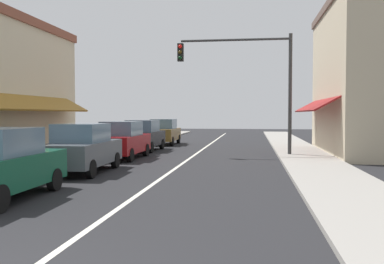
{
  "coord_description": "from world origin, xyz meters",
  "views": [
    {
      "loc": [
        2.96,
        -3.65,
        2.11
      ],
      "look_at": [
        0.56,
        13.33,
        1.39
      ],
      "focal_mm": 40.1,
      "sensor_mm": 36.0,
      "label": 1
    }
  ],
  "objects_px": {
    "parked_car_far_left": "(143,136)",
    "parked_car_distant_left": "(164,132)",
    "parked_car_second_left": "(83,148)",
    "traffic_signal_mast_arm": "(251,73)",
    "parked_car_third_left": "(122,140)"
  },
  "relations": [
    {
      "from": "parked_car_second_left",
      "to": "parked_car_far_left",
      "type": "relative_size",
      "value": 1.0
    },
    {
      "from": "parked_car_distant_left",
      "to": "parked_car_far_left",
      "type": "bearing_deg",
      "value": -92.19
    },
    {
      "from": "parked_car_third_left",
      "to": "parked_car_distant_left",
      "type": "distance_m",
      "value": 9.58
    },
    {
      "from": "parked_car_far_left",
      "to": "parked_car_second_left",
      "type": "bearing_deg",
      "value": -88.17
    },
    {
      "from": "parked_car_second_left",
      "to": "parked_car_third_left",
      "type": "distance_m",
      "value": 4.85
    },
    {
      "from": "parked_car_second_left",
      "to": "parked_car_far_left",
      "type": "xyz_separation_m",
      "value": [
        -0.16,
        9.23,
        0.0
      ]
    },
    {
      "from": "parked_car_second_left",
      "to": "traffic_signal_mast_arm",
      "type": "height_order",
      "value": "traffic_signal_mast_arm"
    },
    {
      "from": "parked_car_third_left",
      "to": "traffic_signal_mast_arm",
      "type": "height_order",
      "value": "traffic_signal_mast_arm"
    },
    {
      "from": "parked_car_third_left",
      "to": "parked_car_second_left",
      "type": "bearing_deg",
      "value": -89.06
    },
    {
      "from": "parked_car_far_left",
      "to": "parked_car_distant_left",
      "type": "relative_size",
      "value": 1.0
    },
    {
      "from": "parked_car_second_left",
      "to": "parked_car_third_left",
      "type": "xyz_separation_m",
      "value": [
        -0.03,
        4.85,
        0.0
      ]
    },
    {
      "from": "parked_car_third_left",
      "to": "parked_car_far_left",
      "type": "relative_size",
      "value": 1.0
    },
    {
      "from": "parked_car_second_left",
      "to": "parked_car_distant_left",
      "type": "bearing_deg",
      "value": 88.99
    },
    {
      "from": "parked_car_far_left",
      "to": "traffic_signal_mast_arm",
      "type": "distance_m",
      "value": 7.3
    },
    {
      "from": "parked_car_second_left",
      "to": "traffic_signal_mast_arm",
      "type": "relative_size",
      "value": 0.68
    }
  ]
}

